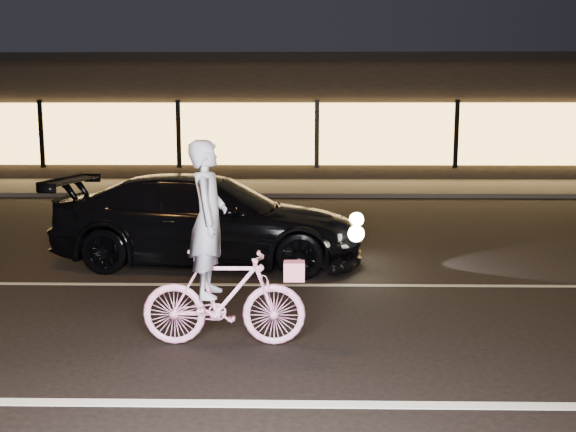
{
  "coord_description": "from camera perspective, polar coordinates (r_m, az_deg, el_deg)",
  "views": [
    {
      "loc": [
        -0.56,
        -6.12,
        2.19
      ],
      "look_at": [
        -0.68,
        0.6,
        1.13
      ],
      "focal_mm": 40.0,
      "sensor_mm": 36.0,
      "label": 1
    }
  ],
  "objects": [
    {
      "name": "ground",
      "position": [
        6.52,
        6.0,
        -10.74
      ],
      "size": [
        90.0,
        90.0,
        0.0
      ],
      "primitive_type": "plane",
      "color": "black",
      "rests_on": "ground"
    },
    {
      "name": "lane_stripe_near",
      "position": [
        5.14,
        7.49,
        -16.3
      ],
      "size": [
        60.0,
        0.12,
        0.01
      ],
      "primitive_type": "cube",
      "color": "silver",
      "rests_on": "ground"
    },
    {
      "name": "lane_stripe_far",
      "position": [
        8.43,
        4.84,
        -6.14
      ],
      "size": [
        60.0,
        0.1,
        0.01
      ],
      "primitive_type": "cube",
      "color": "gray",
      "rests_on": "ground"
    },
    {
      "name": "sidewalk",
      "position": [
        19.25,
        2.7,
        2.54
      ],
      "size": [
        30.0,
        4.0,
        0.12
      ],
      "primitive_type": "cube",
      "color": "#383533",
      "rests_on": "ground"
    },
    {
      "name": "storefront",
      "position": [
        25.09,
        2.34,
        8.8
      ],
      "size": [
        25.4,
        8.42,
        4.2
      ],
      "color": "black",
      "rests_on": "ground"
    },
    {
      "name": "cyclist",
      "position": [
        6.14,
        -6.1,
        -5.16
      ],
      "size": [
        1.57,
        0.54,
        1.97
      ],
      "rotation": [
        0.0,
        0.0,
        1.57
      ],
      "color": "#FB40AE",
      "rests_on": "ground"
    },
    {
      "name": "sedan",
      "position": [
        9.58,
        -7.01,
        -0.34
      ],
      "size": [
        4.71,
        2.26,
        1.32
      ],
      "rotation": [
        0.0,
        0.0,
        1.48
      ],
      "color": "black",
      "rests_on": "ground"
    }
  ]
}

